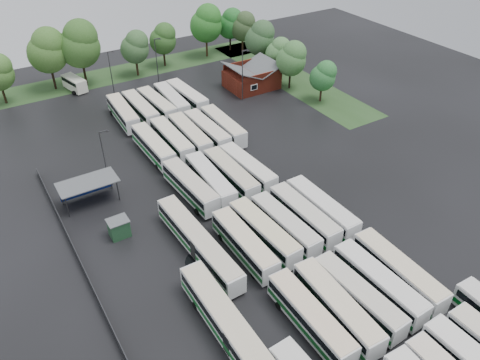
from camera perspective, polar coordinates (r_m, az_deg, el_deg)
ground at (r=60.60m, az=4.43°, el=-8.11°), size 160.00×160.00×0.00m
brick_building at (r=100.99m, az=1.42°, el=12.20°), size 10.07×8.60×5.39m
wash_shed at (r=69.38m, az=-18.14°, el=-0.45°), size 8.20×4.20×3.58m
utility_hut at (r=63.12m, az=-14.54°, el=-5.67°), size 2.70×2.20×2.62m
grass_strip_north at (r=111.75m, az=-14.80°, el=12.37°), size 80.00×10.00×0.01m
grass_strip_east at (r=107.13m, az=5.99°, el=12.34°), size 10.00×50.00×0.01m
west_fence at (r=59.45m, az=-18.39°, el=-10.58°), size 0.10×50.00×1.20m
bus_r1c0 at (r=51.09m, az=8.56°, el=-16.27°), size 2.74×12.15×3.37m
bus_r1c1 at (r=52.37m, az=11.68°, el=-14.93°), size 3.25×12.62×3.48m
bus_r1c2 at (r=53.96m, az=14.14°, el=-13.56°), size 2.99×12.13×3.35m
bus_r1c3 at (r=55.83m, az=16.54°, el=-11.94°), size 2.85×12.31×3.41m
bus_r1c4 at (r=57.74m, az=18.72°, el=-10.47°), size 2.96×12.58×3.48m
bus_r2c0 at (r=58.12m, az=0.54°, el=-7.80°), size 2.67×12.07×3.35m
bus_r2c1 at (r=59.71m, az=2.94°, el=-6.40°), size 3.12×12.31×3.40m
bus_r2c2 at (r=61.03m, az=5.48°, el=-5.50°), size 2.91×12.00×3.32m
bus_r2c3 at (r=62.74m, az=7.79°, el=-4.31°), size 2.73×12.25×3.40m
bus_r2c4 at (r=64.24m, az=9.91°, el=-3.42°), size 2.77×12.46×3.46m
bus_r3c0 at (r=67.67m, az=-6.07°, el=-0.79°), size 3.22×12.45×3.43m
bus_r3c1 at (r=68.63m, az=-3.64°, el=-0.06°), size 3.19×12.45×3.43m
bus_r3c2 at (r=69.80m, az=-1.13°, el=0.69°), size 2.65×12.32×3.43m
bus_r3c3 at (r=71.22m, az=0.89°, el=1.44°), size 3.13×12.17×3.36m
bus_r4c0 at (r=77.90m, az=-10.54°, el=4.07°), size 2.73×12.32×3.42m
bus_r4c1 at (r=79.14m, az=-8.32°, el=4.87°), size 2.78×12.46×3.46m
bus_r4c2 at (r=80.08m, az=-6.14°, el=5.45°), size 3.00×12.51×3.46m
bus_r4c3 at (r=81.13m, az=-4.06°, el=5.98°), size 2.81×12.42×3.45m
bus_r4c4 at (r=82.45m, az=-2.08°, el=6.56°), size 2.82×12.36×3.43m
bus_r5c0 at (r=89.50m, az=-14.05°, el=7.92°), size 3.18×12.30×3.39m
bus_r5c1 at (r=90.23m, az=-12.02°, el=8.46°), size 2.67×12.31×3.42m
bus_r5c2 at (r=91.36m, az=-10.10°, el=9.03°), size 3.14×12.22×3.37m
bus_r5c3 at (r=92.45m, az=-8.32°, el=9.56°), size 3.16×12.43×3.43m
bus_r5c4 at (r=93.61m, az=-6.49°, el=10.07°), size 3.27×12.64×3.49m
artic_bus_west_b at (r=58.55m, az=-5.10°, el=-7.60°), size 3.01×17.82×3.29m
artic_bus_west_c at (r=49.40m, az=-0.89°, el=-18.06°), size 2.85×18.80×3.48m
minibus at (r=105.64m, az=-19.53°, el=11.07°), size 3.78×6.82×2.82m
tree_north_1 at (r=105.30m, az=-22.40°, el=14.45°), size 7.92×7.92×13.12m
tree_north_2 at (r=104.96m, az=-18.96°, el=15.48°), size 8.48×8.48×14.04m
tree_north_3 at (r=107.80m, az=-12.63°, el=15.59°), size 6.15×6.15×10.18m
tree_north_4 at (r=112.09m, az=-9.32°, el=16.68°), size 6.07×6.07×10.05m
tree_north_5 at (r=116.31m, az=-4.08°, el=18.55°), size 7.59×7.59×12.56m
tree_north_6 at (r=120.57m, az=-1.12°, el=18.56°), size 6.30×6.30×10.43m
tree_east_0 at (r=94.88m, az=10.17°, el=12.42°), size 5.10×5.10×8.44m
tree_east_1 at (r=99.40m, az=6.36°, el=14.54°), size 6.18×6.18×10.23m
tree_east_2 at (r=105.23m, az=4.74°, el=15.33°), size 5.37×5.37×8.90m
tree_east_3 at (r=109.28m, az=2.52°, el=16.94°), size 6.66×6.66×11.03m
tree_east_4 at (r=119.34m, az=0.42°, el=18.25°), size 6.05×6.05×10.02m
lamp_post_ne at (r=93.61m, az=0.37°, el=13.02°), size 1.59×0.31×10.31m
lamp_post_nw at (r=70.20m, az=-16.18°, el=2.87°), size 1.45×0.28×9.44m
lamp_post_back_w at (r=98.96m, az=-15.42°, el=12.71°), size 1.45×0.28×9.42m
lamp_post_back_e at (r=103.01m, az=-10.10°, el=14.43°), size 1.50×0.29×9.76m
puddle_1 at (r=55.81m, az=22.89°, el=-16.73°), size 3.40×3.40×0.01m
puddle_2 at (r=58.72m, az=-4.32°, el=-9.87°), size 4.91×4.91×0.01m
puddle_3 at (r=60.58m, az=7.76°, el=-8.40°), size 2.94×2.94×0.01m
puddle_4 at (r=61.53m, az=27.08°, el=-12.19°), size 3.69×3.69×0.01m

